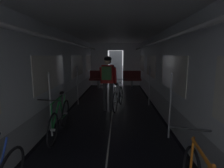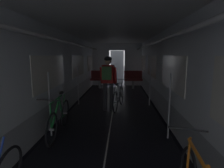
{
  "view_description": "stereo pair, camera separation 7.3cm",
  "coord_description": "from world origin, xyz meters",
  "px_view_note": "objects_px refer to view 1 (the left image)",
  "views": [
    {
      "loc": [
        0.19,
        -1.62,
        1.75
      ],
      "look_at": [
        0.0,
        3.52,
        0.94
      ],
      "focal_mm": 29.1,
      "sensor_mm": 36.0,
      "label": 1
    },
    {
      "loc": [
        0.26,
        -1.62,
        1.75
      ],
      "look_at": [
        0.0,
        3.52,
        0.94
      ],
      "focal_mm": 29.1,
      "sensor_mm": 36.0,
      "label": 2
    }
  ],
  "objects_px": {
    "bench_seat_far_right": "(132,78)",
    "person_cyclist_aisle": "(108,77)",
    "bicycle_silver_in_aisle": "(118,97)",
    "bicycle_green": "(60,118)",
    "bench_seat_far_left": "(98,78)"
  },
  "relations": [
    {
      "from": "bench_seat_far_right",
      "to": "person_cyclist_aisle",
      "type": "height_order",
      "value": "person_cyclist_aisle"
    },
    {
      "from": "bicycle_silver_in_aisle",
      "to": "bench_seat_far_right",
      "type": "bearing_deg",
      "value": 79.34
    },
    {
      "from": "bench_seat_far_right",
      "to": "bicycle_silver_in_aisle",
      "type": "bearing_deg",
      "value": -100.66
    },
    {
      "from": "bicycle_silver_in_aisle",
      "to": "person_cyclist_aisle",
      "type": "bearing_deg",
      "value": -141.57
    },
    {
      "from": "bicycle_green",
      "to": "bicycle_silver_in_aisle",
      "type": "xyz_separation_m",
      "value": [
        1.29,
        2.11,
        0.0
      ]
    },
    {
      "from": "bench_seat_far_left",
      "to": "bicycle_silver_in_aisle",
      "type": "height_order",
      "value": "bench_seat_far_left"
    },
    {
      "from": "bench_seat_far_left",
      "to": "bicycle_silver_in_aisle",
      "type": "relative_size",
      "value": 0.59
    },
    {
      "from": "bench_seat_far_right",
      "to": "bicycle_silver_in_aisle",
      "type": "height_order",
      "value": "bench_seat_far_right"
    },
    {
      "from": "bench_seat_far_right",
      "to": "bicycle_green",
      "type": "distance_m",
      "value": 6.24
    },
    {
      "from": "bicycle_green",
      "to": "bicycle_silver_in_aisle",
      "type": "distance_m",
      "value": 2.47
    },
    {
      "from": "bicycle_green",
      "to": "person_cyclist_aisle",
      "type": "xyz_separation_m",
      "value": [
        0.95,
        1.84,
        0.69
      ]
    },
    {
      "from": "bicycle_silver_in_aisle",
      "to": "bicycle_green",
      "type": "bearing_deg",
      "value": -121.41
    },
    {
      "from": "person_cyclist_aisle",
      "to": "bicycle_silver_in_aisle",
      "type": "xyz_separation_m",
      "value": [
        0.33,
        0.26,
        -0.69
      ]
    },
    {
      "from": "bench_seat_far_left",
      "to": "bicycle_silver_in_aisle",
      "type": "bearing_deg",
      "value": -74.09
    },
    {
      "from": "bench_seat_far_right",
      "to": "bicycle_green",
      "type": "xyz_separation_m",
      "value": [
        -2.0,
        -5.91,
        -0.18
      ]
    }
  ]
}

